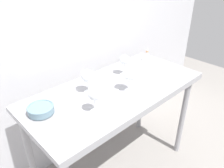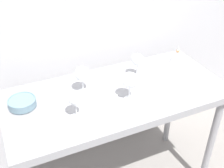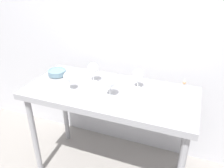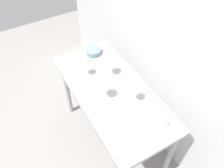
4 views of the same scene
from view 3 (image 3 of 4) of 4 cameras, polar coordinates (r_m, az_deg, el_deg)
The scene contains 10 objects.
back_wall at distance 2.14m, azimuth 4.41°, elevation 13.89°, with size 3.80×0.04×2.60m, color #B9B9BE.
steel_counter at distance 1.89m, azimuth -0.54°, elevation -4.45°, with size 1.40×0.65×0.90m.
wine_glass_near_left at distance 1.82m, azimuth -10.95°, elevation 1.74°, with size 0.08×0.08×0.17m.
wine_glass_far_right at distance 1.83m, azimuth 6.65°, elevation 2.34°, with size 0.08×0.08×0.17m.
wine_glass_near_center at distance 1.69m, azimuth -0.52°, elevation 0.64°, with size 0.10×0.10×0.18m.
wine_glass_far_left at distance 1.93m, azimuth -4.82°, elevation 3.92°, with size 0.09×0.09×0.18m.
tasting_sheet_upper at distance 1.83m, azimuth -5.35°, elevation -1.87°, with size 0.16×0.23×0.00m, color white.
tasting_sheet_lower at distance 1.77m, azimuth 12.26°, elevation -3.61°, with size 0.18×0.28×0.00m, color white.
tasting_bowl at distance 2.15m, azimuth -13.69°, elevation 2.85°, with size 0.17×0.17×0.06m.
decanter_funnel at distance 1.87m, azimuth 17.59°, elevation -1.01°, with size 0.11×0.11×0.14m.
Camera 3 is at (0.59, -1.51, 1.78)m, focal length 36.19 mm.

